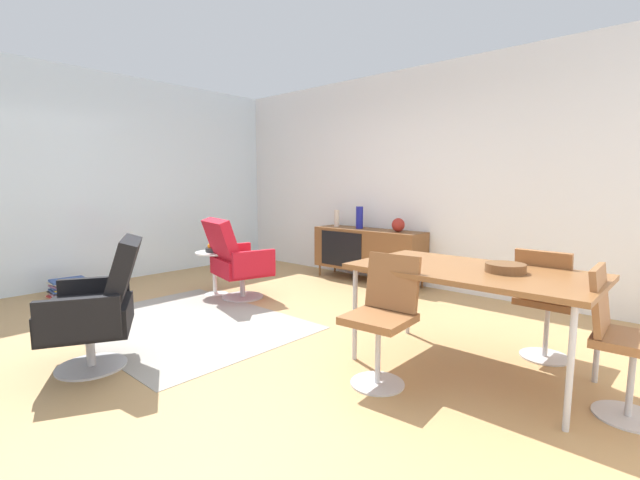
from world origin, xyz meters
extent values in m
plane|color=tan|center=(0.00, 0.00, 0.00)|extent=(8.32, 8.32, 0.00)
cube|color=white|center=(0.00, 2.60, 1.40)|extent=(6.80, 0.12, 2.80)
cube|color=silver|center=(-3.20, 0.00, 1.40)|extent=(0.12, 5.60, 2.80)
cube|color=brown|center=(-0.51, 2.30, 0.44)|extent=(1.60, 0.44, 0.56)
cube|color=black|center=(-0.81, 2.08, 0.44)|extent=(0.70, 0.01, 0.48)
cylinder|color=brown|center=(-1.25, 2.13, 0.08)|extent=(0.03, 0.03, 0.16)
cylinder|color=brown|center=(0.23, 2.13, 0.08)|extent=(0.03, 0.03, 0.16)
cylinder|color=brown|center=(-1.25, 2.47, 0.08)|extent=(0.03, 0.03, 0.16)
cylinder|color=brown|center=(0.23, 2.47, 0.08)|extent=(0.03, 0.03, 0.16)
ellipsoid|color=maroon|center=(-0.04, 2.30, 0.81)|extent=(0.17, 0.17, 0.18)
cylinder|color=navy|center=(-0.66, 2.30, 0.87)|extent=(0.10, 0.10, 0.30)
cylinder|color=beige|center=(-1.07, 2.30, 0.84)|extent=(0.08, 0.08, 0.24)
cube|color=brown|center=(1.71, 0.45, 0.72)|extent=(1.60, 0.90, 0.04)
cylinder|color=#B7B7BC|center=(0.99, 0.06, 0.35)|extent=(0.04, 0.04, 0.70)
cylinder|color=#B7B7BC|center=(2.43, 0.06, 0.35)|extent=(0.04, 0.04, 0.70)
cylinder|color=#B7B7BC|center=(0.99, 0.84, 0.35)|extent=(0.04, 0.04, 0.70)
cylinder|color=#B7B7BC|center=(2.43, 0.84, 0.35)|extent=(0.04, 0.04, 0.70)
cylinder|color=brown|center=(1.93, 0.48, 0.77)|extent=(0.26, 0.26, 0.06)
cube|color=brown|center=(2.66, 0.45, 0.45)|extent=(0.41, 0.41, 0.05)
cube|color=brown|center=(2.48, 0.44, 0.67)|extent=(0.10, 0.38, 0.38)
cylinder|color=#B7B7BC|center=(2.66, 0.45, 0.21)|extent=(0.04, 0.04, 0.42)
cylinder|color=#B7B7BC|center=(2.66, 0.45, 0.01)|extent=(0.36, 0.36, 0.01)
cube|color=brown|center=(1.36, -0.17, 0.45)|extent=(0.43, 0.43, 0.05)
cube|color=brown|center=(1.35, 0.01, 0.67)|extent=(0.39, 0.12, 0.38)
cylinder|color=#B7B7BC|center=(1.36, -0.17, 0.21)|extent=(0.04, 0.04, 0.42)
cylinder|color=#B7B7BC|center=(1.36, -0.17, 0.01)|extent=(0.36, 0.36, 0.01)
cube|color=brown|center=(2.06, 1.07, 0.45)|extent=(0.41, 0.41, 0.05)
cube|color=brown|center=(2.06, 0.89, 0.67)|extent=(0.38, 0.10, 0.38)
cylinder|color=#B7B7BC|center=(2.06, 1.07, 0.21)|extent=(0.04, 0.04, 0.42)
cylinder|color=#B7B7BC|center=(2.06, 1.07, 0.01)|extent=(0.36, 0.36, 0.01)
cube|color=red|center=(-1.09, 0.60, 0.38)|extent=(0.72, 0.69, 0.20)
cube|color=red|center=(-1.15, 0.37, 0.69)|extent=(0.65, 0.41, 0.51)
cube|color=red|center=(-0.77, 0.52, 0.46)|extent=(0.18, 0.50, 0.28)
cube|color=red|center=(-1.41, 0.68, 0.46)|extent=(0.18, 0.50, 0.28)
cylinder|color=#B7B7BC|center=(-1.09, 0.60, 0.14)|extent=(0.06, 0.06, 0.28)
cylinder|color=#B7B7BC|center=(-1.09, 0.60, 0.01)|extent=(0.48, 0.48, 0.02)
cube|color=black|center=(-0.34, -1.35, 0.38)|extent=(0.79, 0.78, 0.20)
cube|color=black|center=(-0.22, -1.14, 0.69)|extent=(0.66, 0.52, 0.51)
cube|color=black|center=(-0.63, -1.20, 0.46)|extent=(0.29, 0.47, 0.28)
cube|color=black|center=(-0.05, -1.51, 0.46)|extent=(0.29, 0.47, 0.28)
cylinder|color=#B7B7BC|center=(-0.34, -1.35, 0.14)|extent=(0.06, 0.06, 0.28)
cylinder|color=#B7B7BC|center=(-0.34, -1.35, 0.01)|extent=(0.48, 0.48, 0.02)
cylinder|color=white|center=(-1.47, 0.48, 0.51)|extent=(0.44, 0.44, 0.02)
cylinder|color=white|center=(-1.47, 0.48, 0.25)|extent=(0.05, 0.05, 0.50)
cone|color=white|center=(-1.47, 0.48, 0.01)|extent=(0.32, 0.32, 0.02)
cylinder|color=#262628|center=(-1.47, 0.48, 0.55)|extent=(0.20, 0.20, 0.05)
sphere|color=orange|center=(-1.43, 0.48, 0.59)|extent=(0.07, 0.07, 0.07)
sphere|color=orange|center=(-1.49, 0.52, 0.59)|extent=(0.07, 0.07, 0.07)
sphere|color=orange|center=(-1.49, 0.44, 0.59)|extent=(0.07, 0.07, 0.07)
cube|color=red|center=(-2.71, -0.76, 0.01)|extent=(0.32, 0.39, 0.02)
cube|color=#B2B2B7|center=(-2.70, -0.76, 0.03)|extent=(0.31, 0.35, 0.02)
cube|color=#99668C|center=(-2.72, -0.76, 0.05)|extent=(0.28, 0.37, 0.02)
cube|color=#262626|center=(-2.69, -0.76, 0.07)|extent=(0.30, 0.39, 0.01)
cube|color=#334C8C|center=(-2.69, -0.77, 0.08)|extent=(0.30, 0.37, 0.02)
cube|color=gold|center=(-2.70, -0.74, 0.10)|extent=(0.31, 0.38, 0.02)
cube|color=#334C8C|center=(-2.70, -0.74, 0.12)|extent=(0.29, 0.39, 0.01)
cube|color=#99668C|center=(-2.70, -0.76, 0.14)|extent=(0.30, 0.34, 0.02)
cube|color=#99668C|center=(-2.70, -0.74, 0.15)|extent=(0.31, 0.35, 0.01)
cube|color=silver|center=(-2.70, -0.76, 0.17)|extent=(0.32, 0.36, 0.02)
cube|color=#334C8C|center=(-2.69, -0.75, 0.19)|extent=(0.32, 0.39, 0.02)
cube|color=gray|center=(-0.71, -0.38, 0.00)|extent=(2.20, 1.70, 0.01)
camera|label=1|loc=(2.90, -2.45, 1.32)|focal=24.13mm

